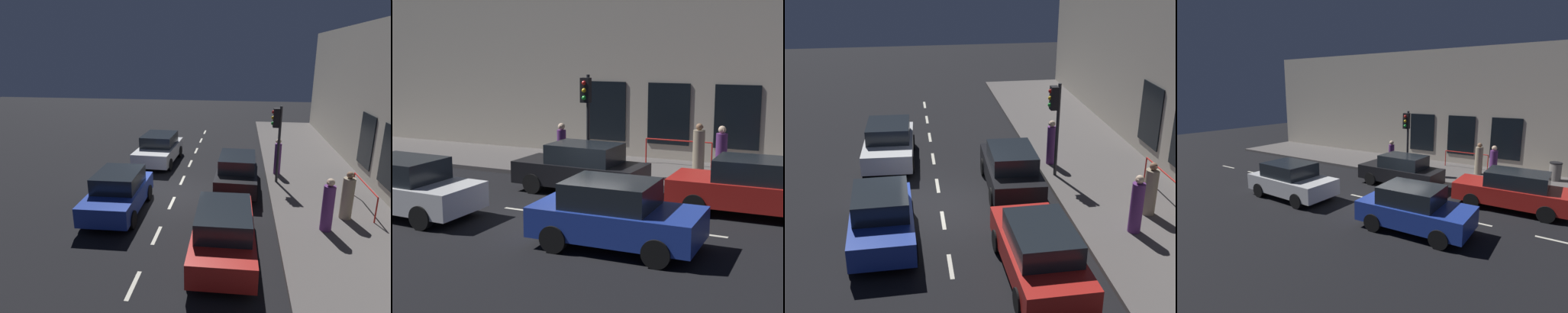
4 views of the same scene
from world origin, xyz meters
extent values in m
plane|color=black|center=(0.00, 0.00, 0.00)|extent=(60.00, 60.00, 0.00)
cube|color=#5B5654|center=(6.25, 0.00, 0.07)|extent=(4.50, 32.00, 0.15)
cube|color=black|center=(8.47, 2.68, 1.97)|extent=(0.04, 1.72, 2.44)
cube|color=beige|center=(0.00, -3.60, 0.00)|extent=(0.12, 1.20, 0.01)
cube|color=beige|center=(0.00, -1.00, 0.00)|extent=(0.12, 1.20, 0.01)
cube|color=beige|center=(0.00, 1.60, 0.00)|extent=(0.12, 1.20, 0.01)
cube|color=beige|center=(0.00, 4.20, 0.00)|extent=(0.12, 1.20, 0.01)
cube|color=beige|center=(0.00, 6.80, 0.00)|extent=(0.12, 1.20, 0.01)
cube|color=beige|center=(0.00, 9.40, 0.00)|extent=(0.12, 1.20, 0.01)
cube|color=beige|center=(0.00, 12.00, 0.00)|extent=(0.12, 1.20, 0.01)
cylinder|color=#2D2D30|center=(4.40, 1.62, 1.90)|extent=(0.12, 0.12, 3.50)
cube|color=black|center=(4.21, 1.62, 3.13)|extent=(0.26, 0.32, 0.84)
sphere|color=red|center=(4.07, 1.62, 3.39)|extent=(0.15, 0.15, 0.15)
sphere|color=gold|center=(4.07, 1.62, 3.13)|extent=(0.15, 0.15, 0.15)
sphere|color=green|center=(4.07, 1.62, 2.88)|extent=(0.15, 0.15, 0.15)
cube|color=#1E389E|center=(-1.85, -2.03, 0.63)|extent=(1.91, 3.91, 0.70)
cube|color=black|center=(-1.85, -1.88, 1.28)|extent=(1.64, 2.05, 0.60)
cylinder|color=black|center=(-0.97, -3.21, 0.32)|extent=(0.24, 0.65, 0.64)
cylinder|color=black|center=(-2.66, -3.26, 0.32)|extent=(0.24, 0.65, 0.64)
cylinder|color=black|center=(-1.04, -0.81, 0.32)|extent=(0.24, 0.65, 0.64)
cylinder|color=black|center=(-2.72, -0.86, 0.32)|extent=(0.24, 0.65, 0.64)
cube|color=silver|center=(-1.74, 4.20, 0.63)|extent=(2.02, 4.11, 0.70)
cube|color=black|center=(-1.74, 4.36, 1.28)|extent=(1.73, 2.16, 0.60)
cylinder|color=black|center=(-0.90, 2.91, 0.32)|extent=(0.24, 0.65, 0.64)
cylinder|color=black|center=(-2.67, 2.97, 0.32)|extent=(0.24, 0.65, 0.64)
cylinder|color=black|center=(-0.82, 5.42, 0.32)|extent=(0.24, 0.65, 0.64)
cylinder|color=black|center=(-2.58, 5.48, 0.32)|extent=(0.24, 0.65, 0.64)
cube|color=red|center=(2.27, -4.33, 0.63)|extent=(1.87, 4.46, 0.70)
cube|color=black|center=(2.27, -4.51, 1.28)|extent=(1.62, 2.33, 0.60)
cylinder|color=black|center=(1.41, -2.98, 0.32)|extent=(0.23, 0.64, 0.64)
cylinder|color=black|center=(3.07, -2.94, 0.32)|extent=(0.23, 0.64, 0.64)
cylinder|color=black|center=(1.47, -5.72, 0.32)|extent=(0.23, 0.64, 0.64)
cylinder|color=black|center=(3.13, -5.69, 0.32)|extent=(0.23, 0.64, 0.64)
cube|color=black|center=(2.60, 1.04, 0.63)|extent=(1.86, 4.19, 0.70)
cube|color=black|center=(2.59, 0.87, 1.28)|extent=(1.59, 2.20, 0.60)
cylinder|color=black|center=(1.83, 2.35, 0.32)|extent=(0.24, 0.65, 0.64)
cylinder|color=black|center=(3.44, 2.30, 0.32)|extent=(0.24, 0.65, 0.64)
cylinder|color=black|center=(1.75, -0.22, 0.32)|extent=(0.24, 0.65, 0.64)
cylinder|color=black|center=(3.36, -0.27, 0.32)|extent=(0.24, 0.65, 0.64)
cylinder|color=#5B2D70|center=(4.52, 2.72, 0.91)|extent=(0.40, 0.40, 1.52)
sphere|color=beige|center=(4.52, 2.72, 1.79)|extent=(0.25, 0.25, 0.25)
cube|color=beige|center=(4.41, 2.68, 1.79)|extent=(0.06, 0.08, 0.07)
cylinder|color=#5B2D70|center=(5.62, -2.75, 0.94)|extent=(0.54, 0.54, 1.58)
sphere|color=beige|center=(5.62, -2.75, 1.86)|extent=(0.26, 0.26, 0.26)
cube|color=beige|center=(5.53, -2.83, 1.86)|extent=(0.08, 0.09, 0.07)
cylinder|color=gray|center=(6.52, -1.75, 0.91)|extent=(0.50, 0.50, 1.52)
sphere|color=#936B4C|center=(6.52, -1.75, 1.79)|extent=(0.24, 0.24, 0.24)
cube|color=#936B4C|center=(6.55, -1.86, 1.79)|extent=(0.08, 0.06, 0.07)
cylinder|color=red|center=(7.45, 0.55, 0.62)|extent=(0.05, 0.05, 0.95)
cylinder|color=red|center=(7.45, -0.73, 1.10)|extent=(0.05, 2.57, 0.05)
camera|label=1|loc=(2.62, -13.53, 5.89)|focal=31.40mm
camera|label=2|loc=(-13.79, -6.88, 4.52)|focal=53.85mm
camera|label=3|loc=(-0.93, -15.69, 8.20)|focal=48.07mm
camera|label=4|loc=(-11.46, -6.75, 4.84)|focal=29.91mm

